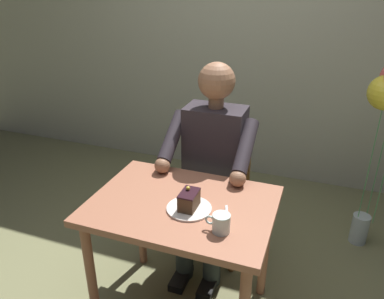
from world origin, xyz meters
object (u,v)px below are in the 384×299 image
at_px(dining_table, 182,219).
at_px(seated_person, 211,166).
at_px(coffee_cup, 221,223).
at_px(cake_slice, 189,200).
at_px(dessert_spoon, 225,216).
at_px(chair, 218,179).

relative_size(dining_table, seated_person, 0.70).
relative_size(seated_person, coffee_cup, 11.41).
height_order(dining_table, cake_slice, cake_slice).
bearing_deg(cake_slice, dessert_spoon, 179.40).
bearing_deg(dining_table, cake_slice, 140.93).
bearing_deg(seated_person, dessert_spoon, 114.00).
xyz_separation_m(seated_person, cake_slice, (-0.05, 0.52, 0.08)).
bearing_deg(coffee_cup, seated_person, -68.85).
bearing_deg(cake_slice, seated_person, -84.05).
distance_m(dining_table, cake_slice, 0.17).
bearing_deg(seated_person, dining_table, 90.00).
height_order(chair, seated_person, seated_person).
relative_size(dining_table, cake_slice, 7.62).
height_order(seated_person, coffee_cup, seated_person).
bearing_deg(dining_table, dessert_spoon, 168.84).
relative_size(seated_person, cake_slice, 10.96).
relative_size(cake_slice, dessert_spoon, 0.84).
xyz_separation_m(cake_slice, coffee_cup, (-0.19, 0.11, -0.01)).
distance_m(chair, coffee_cup, 0.88).
height_order(dining_table, chair, chair).
bearing_deg(chair, cake_slice, 94.50).
height_order(dining_table, coffee_cup, coffee_cup).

